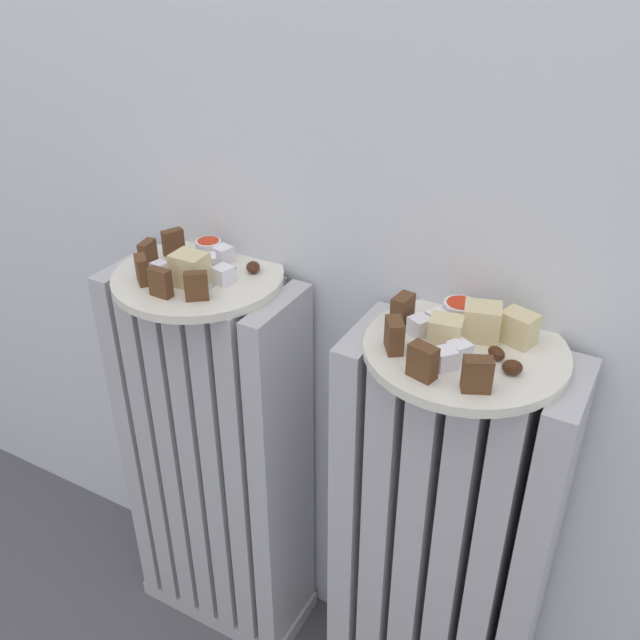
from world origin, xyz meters
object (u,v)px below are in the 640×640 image
at_px(radiator_left, 217,465).
at_px(jam_bowl_right, 460,311).
at_px(radiator_right, 439,556).
at_px(jam_bowl_left, 209,247).
at_px(plate_right, 465,350).
at_px(plate_left, 199,277).
at_px(fork, 218,278).

xyz_separation_m(radiator_left, jam_bowl_right, (0.36, 0.05, 0.37)).
relative_size(radiator_right, jam_bowl_left, 18.02).
xyz_separation_m(plate_right, jam_bowl_left, (-0.40, 0.05, 0.02)).
bearing_deg(plate_right, jam_bowl_left, 172.62).
xyz_separation_m(radiator_right, jam_bowl_right, (-0.03, 0.05, 0.37)).
bearing_deg(radiator_left, jam_bowl_right, 7.95).
relative_size(plate_left, fork, 2.62).
height_order(radiator_left, plate_left, plate_left).
height_order(plate_left, jam_bowl_right, jam_bowl_right).
relative_size(jam_bowl_right, fork, 0.46).
height_order(radiator_left, radiator_right, same).
relative_size(radiator_right, fork, 7.38).
xyz_separation_m(jam_bowl_right, fork, (-0.32, -0.05, -0.01)).
relative_size(plate_right, jam_bowl_right, 5.73).
height_order(radiator_right, jam_bowl_right, jam_bowl_right).
bearing_deg(radiator_right, fork, -179.83).
distance_m(radiator_left, plate_right, 0.52).
bearing_deg(radiator_left, fork, -1.65).
bearing_deg(jam_bowl_left, fork, -44.28).
bearing_deg(jam_bowl_right, fork, -171.02).
bearing_deg(radiator_right, jam_bowl_right, 117.65).
relative_size(radiator_right, plate_right, 2.82).
height_order(radiator_left, plate_right, plate_right).
bearing_deg(plate_right, jam_bowl_right, 117.65).
distance_m(plate_left, fork, 0.04).
relative_size(radiator_left, fork, 7.38).
bearing_deg(radiator_right, plate_right, 0.00).
distance_m(plate_left, plate_right, 0.38).
relative_size(radiator_left, jam_bowl_right, 16.17).
height_order(plate_right, jam_bowl_left, jam_bowl_left).
xyz_separation_m(plate_right, jam_bowl_right, (-0.03, 0.05, 0.02)).
height_order(plate_left, jam_bowl_left, jam_bowl_left).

